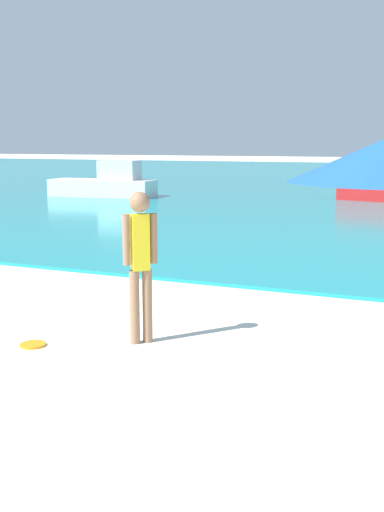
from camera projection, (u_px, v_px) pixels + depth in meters
The scene contains 3 objects.
person_standing at pixel (140, 258), 6.70m from camera, with size 0.30×0.29×1.67m.
frisbee at pixel (33, 345), 6.75m from camera, with size 0.28×0.28×0.03m, color orange.
boat_near at pixel (106, 184), 24.71m from camera, with size 4.33×1.75×1.44m.
Camera 1 is at (3.06, 1.83, 2.18)m, focal length 43.59 mm.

